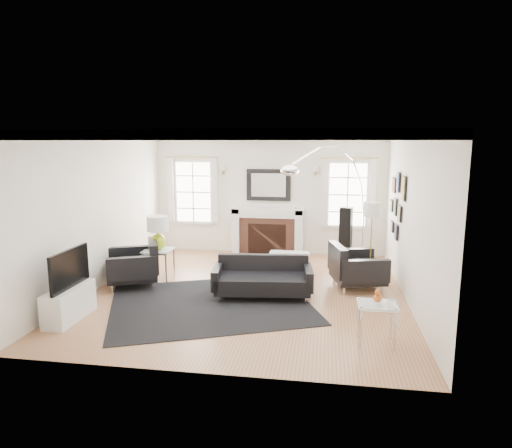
% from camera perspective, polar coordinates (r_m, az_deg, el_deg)
% --- Properties ---
extents(floor, '(6.00, 6.00, 0.00)m').
position_cam_1_polar(floor, '(8.33, -1.07, -8.41)').
color(floor, '#925E3D').
rests_on(floor, ground).
extents(back_wall, '(5.50, 0.04, 2.80)m').
position_cam_1_polar(back_wall, '(10.93, 1.61, 3.61)').
color(back_wall, white).
rests_on(back_wall, floor).
extents(front_wall, '(5.50, 0.04, 2.80)m').
position_cam_1_polar(front_wall, '(5.12, -6.89, -4.13)').
color(front_wall, white).
rests_on(front_wall, floor).
extents(left_wall, '(0.04, 6.00, 2.80)m').
position_cam_1_polar(left_wall, '(8.88, -18.86, 1.52)').
color(left_wall, white).
rests_on(left_wall, floor).
extents(right_wall, '(0.04, 6.00, 2.80)m').
position_cam_1_polar(right_wall, '(8.00, 18.70, 0.61)').
color(right_wall, white).
rests_on(right_wall, floor).
extents(ceiling, '(5.50, 6.00, 0.02)m').
position_cam_1_polar(ceiling, '(7.89, -1.14, 11.23)').
color(ceiling, white).
rests_on(ceiling, back_wall).
extents(crown_molding, '(5.50, 6.00, 0.12)m').
position_cam_1_polar(crown_molding, '(7.89, -1.14, 10.80)').
color(crown_molding, white).
rests_on(crown_molding, back_wall).
extents(fireplace, '(1.70, 0.69, 1.11)m').
position_cam_1_polar(fireplace, '(10.86, 1.44, -1.01)').
color(fireplace, white).
rests_on(fireplace, floor).
extents(mantel_mirror, '(1.05, 0.07, 0.75)m').
position_cam_1_polar(mantel_mirror, '(10.86, 1.58, 4.89)').
color(mantel_mirror, black).
rests_on(mantel_mirror, back_wall).
extents(window_left, '(1.24, 0.15, 1.62)m').
position_cam_1_polar(window_left, '(11.25, -7.84, 4.01)').
color(window_left, white).
rests_on(window_left, back_wall).
extents(window_right, '(1.24, 0.15, 1.62)m').
position_cam_1_polar(window_right, '(10.80, 11.38, 3.65)').
color(window_right, white).
rests_on(window_right, back_wall).
extents(gallery_wall, '(0.04, 1.73, 1.29)m').
position_cam_1_polar(gallery_wall, '(9.24, 17.21, 2.76)').
color(gallery_wall, black).
rests_on(gallery_wall, right_wall).
extents(tv_unit, '(0.35, 1.00, 1.09)m').
position_cam_1_polar(tv_unit, '(7.54, -22.30, -8.61)').
color(tv_unit, white).
rests_on(tv_unit, floor).
extents(area_rug, '(3.99, 3.69, 0.01)m').
position_cam_1_polar(area_rug, '(7.76, -5.69, -9.84)').
color(area_rug, black).
rests_on(area_rug, floor).
extents(sofa, '(1.78, 0.96, 0.56)m').
position_cam_1_polar(sofa, '(8.02, 0.84, -6.88)').
color(sofa, black).
rests_on(sofa, floor).
extents(armchair_left, '(1.21, 1.28, 0.68)m').
position_cam_1_polar(armchair_left, '(8.88, -14.77, -5.00)').
color(armchair_left, black).
rests_on(armchair_left, floor).
extents(armchair_right, '(1.09, 1.17, 0.67)m').
position_cam_1_polar(armchair_right, '(8.62, 12.19, -5.40)').
color(armchair_right, black).
rests_on(armchair_right, floor).
extents(coffee_table, '(0.83, 0.83, 0.37)m').
position_cam_1_polar(coffee_table, '(9.41, 4.10, -4.08)').
color(coffee_table, silver).
rests_on(coffee_table, floor).
extents(side_table_left, '(0.54, 0.54, 0.59)m').
position_cam_1_polar(side_table_left, '(9.13, -12.07, -3.81)').
color(side_table_left, silver).
rests_on(side_table_left, floor).
extents(nesting_table, '(0.51, 0.43, 0.57)m').
position_cam_1_polar(nesting_table, '(6.33, 14.87, -10.62)').
color(nesting_table, silver).
rests_on(nesting_table, floor).
extents(gourd_lamp, '(0.41, 0.41, 0.66)m').
position_cam_1_polar(gourd_lamp, '(9.02, -12.19, -0.80)').
color(gourd_lamp, '#A8C218').
rests_on(gourd_lamp, side_table_left).
extents(orange_vase, '(0.11, 0.11, 0.18)m').
position_cam_1_polar(orange_vase, '(6.26, 14.96, -8.77)').
color(orange_vase, '#C45619').
rests_on(orange_vase, nesting_table).
extents(arc_floor_lamp, '(1.89, 1.75, 2.68)m').
position_cam_1_polar(arc_floor_lamp, '(9.70, 9.10, 2.92)').
color(arc_floor_lamp, silver).
rests_on(arc_floor_lamp, floor).
extents(stick_floor_lamp, '(0.32, 0.32, 1.58)m').
position_cam_1_polar(stick_floor_lamp, '(8.58, 14.32, 1.24)').
color(stick_floor_lamp, '#A37B38').
rests_on(stick_floor_lamp, floor).
extents(speaker_tower, '(0.30, 0.30, 1.26)m').
position_cam_1_polar(speaker_tower, '(10.23, 11.12, -1.42)').
color(speaker_tower, black).
rests_on(speaker_tower, floor).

